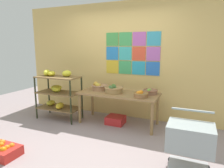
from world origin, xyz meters
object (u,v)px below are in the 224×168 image
Objects in this scene: display_table at (118,96)px; shopping_cart at (190,139)px; fruit_basket_back_left at (141,94)px; orange_crate_foreground at (2,150)px; produce_crate_under_table at (116,120)px; fruit_basket_left at (150,92)px; fruit_basket_centre at (114,89)px; banana_shelf_unit at (57,90)px; fruit_basket_back_right at (99,87)px.

shopping_cart is at bearing -39.97° from display_table.
fruit_basket_back_left reaches higher than orange_crate_foreground.
produce_crate_under_table is 2.19m from orange_crate_foreground.
produce_crate_under_table is 0.74× the size of orange_crate_foreground.
orange_crate_foreground is at bearing -131.10° from fruit_basket_left.
display_table is 4.19× the size of fruit_basket_centre.
shopping_cart is (2.63, 0.68, 0.38)m from orange_crate_foreground.
banana_shelf_unit is 1.81m from orange_crate_foreground.
fruit_basket_back_right reaches higher than fruit_basket_back_left.
fruit_basket_centre reaches higher than produce_crate_under_table.
fruit_basket_left is 0.60× the size of orange_crate_foreground.
fruit_basket_back_right is at bearing 19.88° from banana_shelf_unit.
banana_shelf_unit is 2.98× the size of produce_crate_under_table.
produce_crate_under_table is at bearing -154.74° from display_table.
banana_shelf_unit is at bearing -160.12° from fruit_basket_back_right.
fruit_basket_left is (0.64, 0.15, 0.13)m from display_table.
orange_crate_foreground is (0.27, -1.69, -0.57)m from banana_shelf_unit.
produce_crate_under_table is at bearing -166.23° from fruit_basket_left.
banana_shelf_unit reaches higher than fruit_basket_left.
fruit_basket_left is at bearing 13.77° from produce_crate_under_table.
fruit_basket_centre is 1.09× the size of fruit_basket_back_right.
shopping_cart is at bearing -58.98° from fruit_basket_left.
banana_shelf_unit reaches higher than shopping_cart.
fruit_basket_left is at bearing 12.80° from display_table.
display_table is at bearing 58.93° from orange_crate_foreground.
orange_crate_foreground is 0.64× the size of shopping_cart.
display_table is 0.54m from fruit_basket_back_right.
fruit_basket_back_right is 1.20× the size of fruit_basket_left.
fruit_basket_back_left reaches higher than produce_crate_under_table.
produce_crate_under_table is (0.46, -0.13, -0.68)m from fruit_basket_back_right.
banana_shelf_unit reaches higher than fruit_basket_centre.
fruit_basket_centre is at bearing -160.78° from produce_crate_under_table.
fruit_basket_back_right is at bearing 150.84° from shopping_cart.
fruit_basket_back_right reaches higher than shopping_cart.
fruit_basket_back_left is at bearing -15.76° from produce_crate_under_table.
produce_crate_under_table is 0.47× the size of shopping_cart.
produce_crate_under_table is (1.37, 0.20, -0.59)m from banana_shelf_unit.
fruit_basket_back_left is 2.50m from orange_crate_foreground.
fruit_basket_centre is at bearing -157.33° from display_table.
fruit_basket_left reaches higher than display_table.
banana_shelf_unit is at bearing -171.79° from produce_crate_under_table.
banana_shelf_unit is 3.64× the size of fruit_basket_left.
fruit_basket_left is 2.81m from orange_crate_foreground.
display_table is at bearing 22.67° from fruit_basket_centre.
produce_crate_under_table is at bearing 146.51° from shopping_cart.
fruit_basket_back_left is at bearing 136.94° from shopping_cart.
fruit_basket_back_left is 1.44m from shopping_cart.
fruit_basket_centre reaches higher than fruit_basket_back_left.
shopping_cart is at bearing 14.44° from orange_crate_foreground.
shopping_cart is (2.90, -1.02, -0.20)m from banana_shelf_unit.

